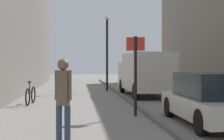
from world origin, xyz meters
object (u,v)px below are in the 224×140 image
at_px(pedestrian_main_foreground, 63,96).
at_px(parked_car, 211,99).
at_px(lamp_post, 107,48).
at_px(delivery_van, 145,73).
at_px(street_sign_post, 135,69).
at_px(bicycle_leaning, 31,95).

xyz_separation_m(pedestrian_main_foreground, parked_car, (4.04, 2.13, -0.33)).
bearing_deg(lamp_post, parked_car, -80.89).
bearing_deg(lamp_post, delivery_van, -63.12).
height_order(parked_car, street_sign_post, street_sign_post).
xyz_separation_m(parked_car, bicycle_leaning, (-5.72, 5.23, -0.33)).
height_order(parked_car, bicycle_leaning, parked_car).
height_order(delivery_van, lamp_post, lamp_post).
relative_size(delivery_van, parked_car, 1.34).
distance_m(pedestrian_main_foreground, lamp_post, 14.28).
bearing_deg(street_sign_post, lamp_post, -76.94).
xyz_separation_m(parked_car, street_sign_post, (-1.88, 1.66, 0.83)).
distance_m(pedestrian_main_foreground, parked_car, 4.58).
xyz_separation_m(pedestrian_main_foreground, street_sign_post, (2.16, 3.79, 0.50)).
height_order(pedestrian_main_foreground, delivery_van, delivery_van).
distance_m(pedestrian_main_foreground, street_sign_post, 4.39).
distance_m(pedestrian_main_foreground, bicycle_leaning, 7.58).
xyz_separation_m(lamp_post, bicycle_leaning, (-3.82, -6.65, -2.34)).
bearing_deg(lamp_post, street_sign_post, -89.84).
bearing_deg(street_sign_post, bicycle_leaning, -29.98).
distance_m(pedestrian_main_foreground, delivery_van, 11.29).
xyz_separation_m(parked_car, lamp_post, (-1.90, 11.88, 2.01)).
bearing_deg(lamp_post, bicycle_leaning, -119.85).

